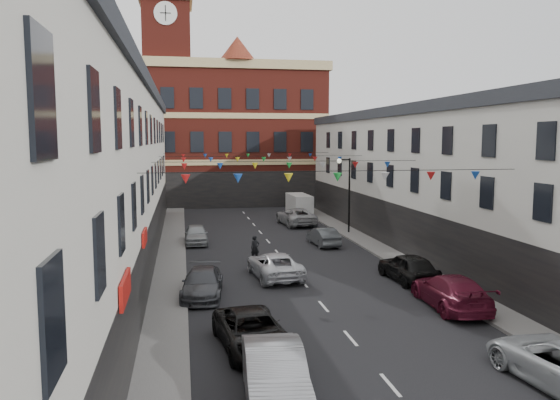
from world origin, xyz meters
TOP-DOWN VIEW (x-y plane):
  - ground at (0.00, 0.00)m, footprint 160.00×160.00m
  - pavement_left at (-6.90, 2.00)m, footprint 1.80×64.00m
  - pavement_right at (6.90, 2.00)m, footprint 1.80×64.00m
  - terrace_left at (-11.78, 1.00)m, footprint 8.40×56.00m
  - terrace_right at (11.78, 1.00)m, footprint 8.40×56.00m
  - civic_building at (0.00, 37.95)m, footprint 20.60×13.30m
  - clock_tower at (-7.50, 35.00)m, footprint 5.60×5.60m
  - distant_hill at (-4.00, 62.00)m, footprint 40.00×14.00m
  - street_lamp at (6.55, 14.00)m, footprint 1.10×0.36m
  - car_left_b at (-3.64, -12.38)m, footprint 1.98×4.94m
  - car_left_c at (-3.77, -8.42)m, footprint 2.77×5.02m
  - car_left_d at (-5.28, -1.46)m, footprint 2.34×4.70m
  - car_left_e at (-5.23, 11.98)m, footprint 1.65×4.05m
  - car_right_c at (5.50, -5.18)m, footprint 2.41×5.32m
  - car_right_d at (5.50, -0.60)m, footprint 2.13×4.64m
  - car_right_e at (3.60, 9.78)m, footprint 1.64×4.02m
  - car_right_f at (3.60, 19.21)m, footprint 3.01×5.66m
  - moving_car at (-1.29, 1.49)m, footprint 2.73×5.17m
  - white_van at (5.25, 25.44)m, footprint 1.90×4.65m
  - pedestrian at (-1.79, 5.79)m, footprint 0.64×0.50m

SIDE VIEW (x-z plane):
  - ground at x=0.00m, z-range 0.00..0.00m
  - pavement_left at x=-6.90m, z-range 0.00..0.15m
  - pavement_right at x=6.90m, z-range 0.00..0.15m
  - car_right_e at x=3.60m, z-range 0.00..1.29m
  - car_left_d at x=-5.28m, z-range 0.00..1.31m
  - car_left_c at x=-3.77m, z-range 0.00..1.33m
  - car_left_e at x=-5.23m, z-range 0.00..1.38m
  - moving_car at x=-1.29m, z-range 0.00..1.38m
  - car_right_c at x=5.50m, z-range 0.00..1.51m
  - car_right_f at x=3.60m, z-range 0.00..1.51m
  - car_right_d at x=5.50m, z-range 0.00..1.54m
  - pedestrian at x=-1.79m, z-range 0.00..1.56m
  - car_left_b at x=-3.64m, z-range 0.00..1.60m
  - white_van at x=5.25m, z-range 0.00..2.04m
  - street_lamp at x=6.55m, z-range 0.90..6.90m
  - terrace_right at x=11.78m, z-range 0.00..9.70m
  - distant_hill at x=-4.00m, z-range 0.00..10.00m
  - terrace_left at x=-11.78m, z-range 0.00..10.70m
  - civic_building at x=0.00m, z-range -1.11..17.39m
  - clock_tower at x=-7.50m, z-range -0.07..29.93m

